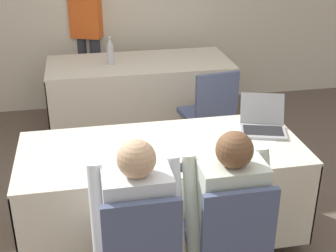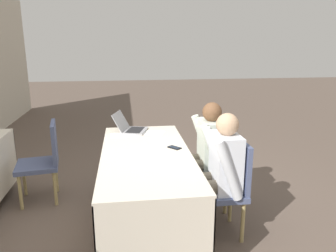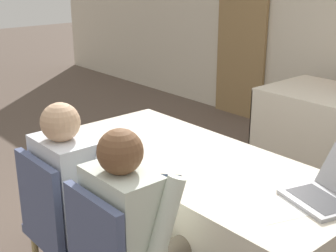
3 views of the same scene
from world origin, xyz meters
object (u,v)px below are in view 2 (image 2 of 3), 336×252
at_px(chair_far_spare, 44,159).
at_px(person_checkered_shirt, 217,168).
at_px(laptop, 131,128).
at_px(chair_near_left, 227,184).
at_px(cell_phone, 174,148).
at_px(person_white_shirt, 204,150).
at_px(chair_near_right, 213,164).

bearing_deg(chair_far_spare, person_checkered_shirt, 52.97).
distance_m(laptop, chair_near_left, 1.35).
distance_m(cell_phone, person_white_shirt, 0.39).
bearing_deg(chair_far_spare, chair_near_left, 54.32).
relative_size(chair_far_spare, person_white_shirt, 0.77).
bearing_deg(chair_near_right, laptop, -120.68).
distance_m(chair_near_left, person_checkered_shirt, 0.19).
relative_size(cell_phone, person_white_shirt, 0.12).
relative_size(laptop, chair_far_spare, 0.47).
relative_size(cell_phone, chair_near_right, 0.16).
bearing_deg(laptop, cell_phone, -131.89).
relative_size(chair_near_right, chair_far_spare, 1.00).
distance_m(laptop, person_white_shirt, 0.91).
distance_m(chair_far_spare, person_checkered_shirt, 1.95).
bearing_deg(cell_phone, person_checkered_shirt, -86.72).
bearing_deg(person_white_shirt, cell_phone, -63.71).
height_order(chair_far_spare, person_white_shirt, person_white_shirt).
bearing_deg(chair_near_left, laptop, -140.14).
bearing_deg(cell_phone, person_white_shirt, -14.56).
bearing_deg(cell_phone, chair_far_spare, 116.90).
bearing_deg(person_checkered_shirt, laptop, -143.73).
xyz_separation_m(chair_near_right, person_white_shirt, (0.00, 0.10, 0.16)).
distance_m(laptop, cell_phone, 0.78).
xyz_separation_m(chair_near_right, person_checkered_shirt, (-0.51, 0.10, 0.16)).
relative_size(person_checkered_shirt, person_white_shirt, 1.00).
distance_m(cell_phone, chair_far_spare, 1.51).
xyz_separation_m(chair_near_left, person_checkered_shirt, (-0.00, 0.10, 0.16)).
distance_m(chair_near_right, chair_far_spare, 1.86).
xyz_separation_m(chair_near_left, person_white_shirt, (0.51, 0.10, 0.16)).
xyz_separation_m(cell_phone, chair_near_right, (0.17, -0.44, -0.25)).
distance_m(cell_phone, chair_near_left, 0.61).
relative_size(chair_near_left, chair_near_right, 1.00).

